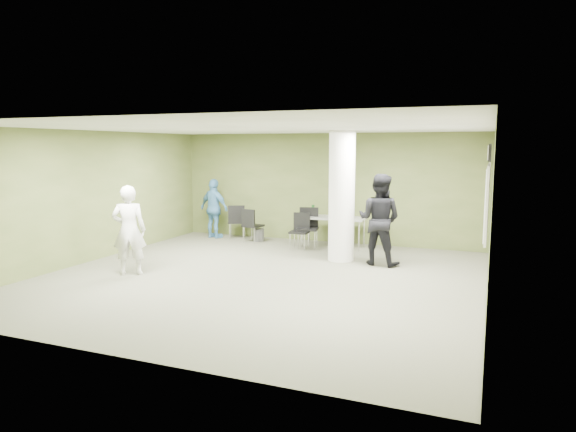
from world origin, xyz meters
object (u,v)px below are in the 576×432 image
at_px(woman_white, 129,230).
at_px(man_black, 379,219).
at_px(chair_back_left, 237,219).
at_px(folding_table, 333,219).
at_px(man_blue, 214,209).

relative_size(woman_white, man_black, 0.91).
bearing_deg(man_black, chair_back_left, -12.59).
height_order(folding_table, woman_white, woman_white).
distance_m(woman_white, man_black, 5.03).
relative_size(folding_table, woman_white, 0.91).
bearing_deg(folding_table, man_blue, 177.98).
height_order(chair_back_left, man_blue, man_blue).
height_order(folding_table, chair_back_left, folding_table).
bearing_deg(chair_back_left, man_blue, -12.98).
relative_size(man_black, man_blue, 1.19).
distance_m(folding_table, chair_back_left, 2.74).
bearing_deg(woman_white, man_blue, -112.87).
relative_size(chair_back_left, man_black, 0.48).
bearing_deg(woman_white, man_black, -178.26).
bearing_deg(chair_back_left, woman_white, 65.19).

